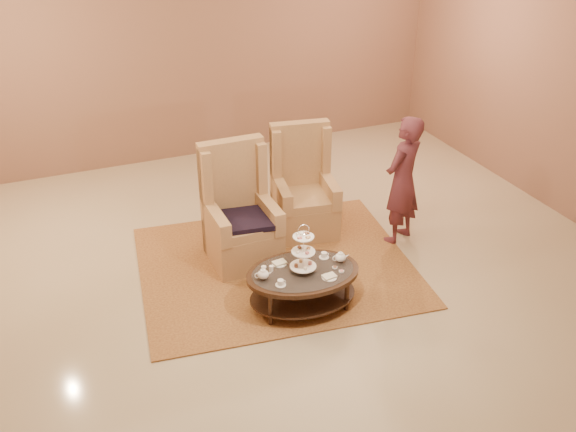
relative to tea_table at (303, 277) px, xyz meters
name	(u,v)px	position (x,y,z in m)	size (l,w,h in m)	color
ground	(290,287)	(0.01, 0.37, -0.36)	(8.00, 8.00, 0.00)	#C3B391
ceiling	(290,287)	(0.01, 0.37, -0.36)	(8.00, 8.00, 0.02)	beige
wall_back	(187,45)	(0.01, 4.37, 1.39)	(8.00, 0.04, 3.50)	#92654F
rug	(276,265)	(0.01, 0.82, -0.35)	(3.38, 2.93, 0.02)	#AE7C3D
tea_table	(303,277)	(0.00, 0.00, 0.00)	(1.26, 0.93, 1.00)	black
armchair_left	(240,221)	(-0.29, 1.18, 0.11)	(0.77, 0.79, 1.41)	tan
armchair_right	(303,196)	(0.67, 1.53, 0.09)	(0.85, 0.87, 1.36)	tan
person	(403,181)	(1.65, 0.82, 0.44)	(0.70, 0.61, 1.61)	#58262F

